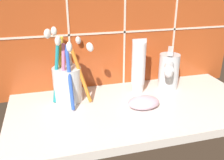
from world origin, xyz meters
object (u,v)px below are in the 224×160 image
sink_faucet (169,70)px  soap_bar (144,102)px  toothbrush_cup (67,81)px  toothpaste_tube (138,67)px

sink_faucet → soap_bar: (-10.98, -9.14, -3.99)cm
soap_bar → sink_faucet: bearing=39.8°
toothbrush_cup → toothpaste_tube: (18.93, 0.10, 1.96)cm
sink_faucet → soap_bar: 14.83cm
toothbrush_cup → soap_bar: bearing=-27.5°
sink_faucet → soap_bar: sink_faucet is taller
toothbrush_cup → sink_faucet: 28.07cm
sink_faucet → soap_bar: bearing=-21.2°
sink_faucet → toothbrush_cup: bearing=-60.5°
toothpaste_tube → soap_bar: size_ratio=1.91×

